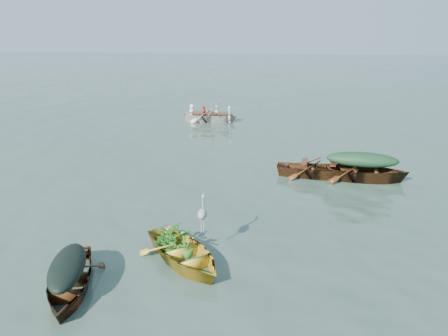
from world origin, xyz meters
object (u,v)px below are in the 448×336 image
object	(u,v)px
green_tarp_boat	(360,180)
dark_covered_boat	(70,291)
open_wooden_boat	(318,177)
heron	(203,220)
rowed_boat	(211,122)
yellow_dinghy	(184,263)

from	to	relation	value
green_tarp_boat	dark_covered_boat	bearing A→B (deg)	142.69
green_tarp_boat	open_wooden_boat	bearing A→B (deg)	90.00
open_wooden_boat	heron	distance (m)	6.86
dark_covered_boat	heron	world-z (taller)	heron
green_tarp_boat	rowed_boat	world-z (taller)	green_tarp_boat
green_tarp_boat	heron	bearing A→B (deg)	147.29
heron	yellow_dinghy	bearing A→B (deg)	-174.81
dark_covered_boat	green_tarp_boat	world-z (taller)	green_tarp_boat
dark_covered_boat	green_tarp_boat	distance (m)	10.47
green_tarp_boat	open_wooden_boat	size ratio (longest dim) A/B	1.09
yellow_dinghy	heron	bearing A→B (deg)	5.19
dark_covered_boat	heron	bearing A→B (deg)	20.28
dark_covered_boat	rowed_boat	distance (m)	16.51
dark_covered_boat	green_tarp_boat	size ratio (longest dim) A/B	0.77
open_wooden_boat	rowed_boat	world-z (taller)	rowed_boat
dark_covered_boat	green_tarp_boat	bearing A→B (deg)	31.54
yellow_dinghy	rowed_boat	distance (m)	15.21
dark_covered_boat	open_wooden_boat	distance (m)	9.65
rowed_boat	green_tarp_boat	bearing A→B (deg)	-141.67
dark_covered_boat	open_wooden_boat	xyz separation A→B (m)	(5.59, 7.86, 0.00)
yellow_dinghy	green_tarp_boat	xyz separation A→B (m)	(4.96, 6.31, 0.00)
yellow_dinghy	green_tarp_boat	bearing A→B (deg)	9.81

